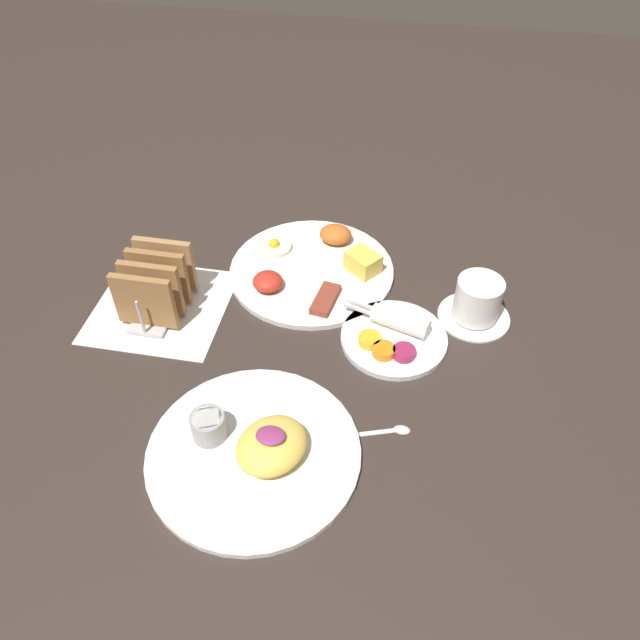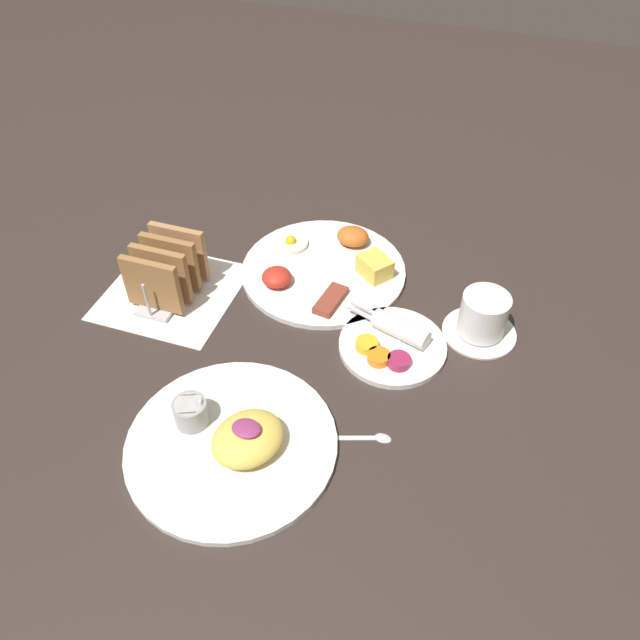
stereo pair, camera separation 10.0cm
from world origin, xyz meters
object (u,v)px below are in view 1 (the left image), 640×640
plate_foreground (255,449)px  plate_condiments (394,336)px  coffee_cup (477,302)px  plate_breakfast (314,267)px  toast_rack (156,284)px

plate_foreground → plate_condiments: bearing=56.7°
plate_condiments → coffee_cup: 0.15m
plate_condiments → coffee_cup: bearing=31.4°
plate_condiments → coffee_cup: size_ratio=1.46×
plate_condiments → plate_foreground: plate_foreground is taller
plate_breakfast → toast_rack: 0.28m
plate_breakfast → toast_rack: toast_rack is taller
plate_foreground → plate_breakfast: bearing=89.3°
plate_foreground → coffee_cup: size_ratio=2.44×
plate_condiments → coffee_cup: (0.13, 0.08, 0.02)m
toast_rack → plate_condiments: bearing=-0.9°
toast_rack → plate_foreground: bearing=-47.7°
coffee_cup → plate_foreground: bearing=-131.6°
plate_breakfast → plate_foreground: bearing=-90.7°
plate_foreground → toast_rack: 0.35m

